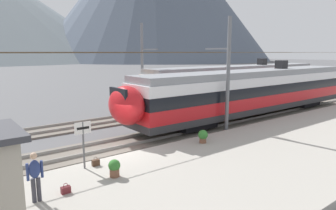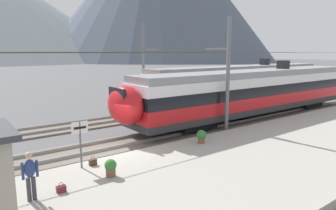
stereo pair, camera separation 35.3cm
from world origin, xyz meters
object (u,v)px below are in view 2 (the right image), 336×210
at_px(train_far_track, 239,82).
at_px(handbag_beside_passenger, 61,189).
at_px(catenary_mast_mid, 226,74).
at_px(train_near_platform, 252,91).
at_px(platform_sign, 80,134).
at_px(handbag_near_sign, 93,162).
at_px(potted_plant_platform_edge, 111,167).
at_px(catenary_mast_far_side, 144,66).
at_px(passenger_walking, 30,174).
at_px(potted_plant_by_shelter, 201,136).

bearing_deg(train_far_track, handbag_beside_passenger, -154.28).
height_order(train_far_track, catenary_mast_mid, catenary_mast_mid).
height_order(catenary_mast_mid, handbag_beside_passenger, catenary_mast_mid).
bearing_deg(catenary_mast_mid, train_far_track, 36.29).
distance_m(train_near_platform, platform_sign, 15.38).
xyz_separation_m(handbag_near_sign, potted_plant_platform_edge, (0.09, -1.55, 0.25)).
distance_m(catenary_mast_far_side, platform_sign, 14.87).
height_order(platform_sign, potted_plant_platform_edge, platform_sign).
bearing_deg(potted_plant_platform_edge, handbag_near_sign, 93.47).
bearing_deg(handbag_near_sign, platform_sign, 179.11).
xyz_separation_m(handbag_beside_passenger, handbag_near_sign, (1.94, 1.79, 0.01)).
relative_size(passenger_walking, handbag_beside_passenger, 4.50).
bearing_deg(potted_plant_by_shelter, train_near_platform, 21.58).
xyz_separation_m(train_near_platform, catenary_mast_far_side, (-5.06, 7.81, 1.79)).
bearing_deg(catenary_mast_mid, potted_plant_by_shelter, -155.58).
relative_size(train_far_track, handbag_beside_passenger, 66.65).
height_order(handbag_beside_passenger, potted_plant_platform_edge, potted_plant_platform_edge).
distance_m(catenary_mast_mid, potted_plant_platform_edge, 10.40).
distance_m(platform_sign, passenger_walking, 3.05).
relative_size(train_near_platform, catenary_mast_far_side, 0.59).
distance_m(train_near_platform, catenary_mast_mid, 5.52).
bearing_deg(catenary_mast_far_side, potted_plant_by_shelter, -107.28).
bearing_deg(catenary_mast_far_side, potted_plant_platform_edge, -127.44).
relative_size(platform_sign, passenger_walking, 1.19).
distance_m(train_near_platform, catenary_mast_far_side, 9.48).
bearing_deg(train_near_platform, catenary_mast_mid, -160.54).
xyz_separation_m(train_near_platform, potted_plant_by_shelter, (-8.54, -3.38, -1.43)).
distance_m(passenger_walking, potted_plant_platform_edge, 3.06).
bearing_deg(platform_sign, handbag_beside_passenger, -128.56).
height_order(catenary_mast_mid, platform_sign, catenary_mast_mid).
height_order(train_far_track, handbag_beside_passenger, train_far_track).
distance_m(train_near_platform, handbag_near_sign, 14.98).
bearing_deg(catenary_mast_far_side, platform_sign, -133.00).
xyz_separation_m(catenary_mast_far_side, handbag_beside_passenger, (-11.47, -12.56, -3.51)).
bearing_deg(handbag_near_sign, catenary_mast_far_side, 48.49).
bearing_deg(catenary_mast_mid, handbag_beside_passenger, -165.47).
xyz_separation_m(train_near_platform, catenary_mast_mid, (-4.96, -1.75, 1.65)).
relative_size(passenger_walking, handbag_near_sign, 4.21).
xyz_separation_m(train_far_track, catenary_mast_far_side, (-10.29, 2.08, 1.79)).
height_order(passenger_walking, potted_plant_platform_edge, passenger_walking).
bearing_deg(train_far_track, potted_plant_by_shelter, -146.52).
bearing_deg(catenary_mast_mid, train_near_platform, 19.46).
xyz_separation_m(passenger_walking, potted_plant_by_shelter, (8.95, 1.38, -0.53)).
relative_size(catenary_mast_mid, handbag_near_sign, 101.43).
distance_m(passenger_walking, potted_plant_by_shelter, 9.07).
xyz_separation_m(potted_plant_platform_edge, potted_plant_by_shelter, (5.95, 1.13, 0.02)).
relative_size(handbag_beside_passenger, potted_plant_by_shelter, 0.52).
relative_size(train_far_track, catenary_mast_mid, 0.61).
relative_size(platform_sign, potted_plant_platform_edge, 2.86).
relative_size(catenary_mast_mid, potted_plant_platform_edge, 57.72).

